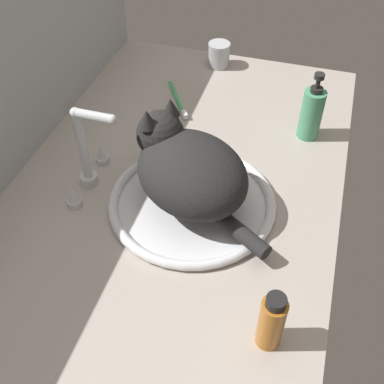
{
  "coord_description": "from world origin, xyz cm",
  "views": [
    {
      "loc": [
        -72.5,
        -25.66,
        78.82
      ],
      "look_at": [
        -4.28,
        -5.17,
        7.0
      ],
      "focal_mm": 44.61,
      "sensor_mm": 36.0,
      "label": 1
    }
  ],
  "objects": [
    {
      "name": "soap_pump_bottle",
      "position": [
        27.4,
        -26.14,
        9.89
      ],
      "size": [
        5.37,
        5.37,
        17.74
      ],
      "color": "#4C9E70",
      "rests_on": "countertop"
    },
    {
      "name": "faucet",
      "position": [
        -4.28,
        18.43,
        11.11
      ],
      "size": [
        17.93,
        11.05,
        20.56
      ],
      "color": "silver",
      "rests_on": "countertop"
    },
    {
      "name": "cat",
      "position": [
        -3.37,
        -3.72,
        12.83
      ],
      "size": [
        30.86,
        35.16,
        18.83
      ],
      "color": "black",
      "rests_on": "sink_basin"
    },
    {
      "name": "backsplash_wall",
      "position": [
        0.0,
        37.73,
        21.76
      ],
      "size": [
        122.44,
        2.4,
        43.52
      ],
      "primitive_type": "cube",
      "color": "#B2B7BC",
      "rests_on": "ground"
    },
    {
      "name": "metal_jar",
      "position": [
        53.88,
        3.86,
        6.63
      ],
      "size": [
        6.5,
        6.5,
        7.23
      ],
      "color": "#B2B5BA",
      "rests_on": "countertop"
    },
    {
      "name": "toothbrush",
      "position": [
        31.82,
        9.7,
        3.62
      ],
      "size": [
        16.18,
        10.48,
        1.7
      ],
      "color": "#3FB266",
      "rests_on": "countertop"
    },
    {
      "name": "amber_bottle",
      "position": [
        -30.95,
        -26.67,
        9.11
      ],
      "size": [
        4.37,
        4.37,
        12.94
      ],
      "color": "#B2661E",
      "rests_on": "countertop"
    },
    {
      "name": "countertop",
      "position": [
        0.0,
        0.0,
        1.5
      ],
      "size": [
        122.44,
        73.06,
        3.0
      ],
      "primitive_type": "cube",
      "color": "#ADA399",
      "rests_on": "ground"
    },
    {
      "name": "sink_basin",
      "position": [
        -4.28,
        -5.17,
        3.92
      ],
      "size": [
        36.28,
        36.28,
        2.12
      ],
      "color": "white",
      "rests_on": "countertop"
    }
  ]
}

